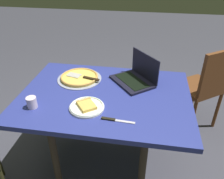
% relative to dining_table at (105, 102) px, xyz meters
% --- Properties ---
extents(ground_plane, '(12.00, 12.00, 0.00)m').
position_rel_dining_table_xyz_m(ground_plane, '(0.00, 0.00, -0.68)').
color(ground_plane, '#3D3D48').
extents(dining_table, '(1.26, 0.91, 0.75)m').
position_rel_dining_table_xyz_m(dining_table, '(0.00, 0.00, 0.00)').
color(dining_table, navy).
rests_on(dining_table, ground_plane).
extents(laptop, '(0.40, 0.41, 0.22)m').
position_rel_dining_table_xyz_m(laptop, '(-0.21, -0.23, 0.12)').
color(laptop, black).
rests_on(laptop, dining_table).
extents(pizza_plate, '(0.24, 0.24, 0.04)m').
position_rel_dining_table_xyz_m(pizza_plate, '(0.09, 0.19, 0.09)').
color(pizza_plate, white).
rests_on(pizza_plate, dining_table).
extents(pizza_tray, '(0.36, 0.36, 0.03)m').
position_rel_dining_table_xyz_m(pizza_tray, '(0.25, -0.19, 0.09)').
color(pizza_tray, '#9297AC').
rests_on(pizza_tray, dining_table).
extents(table_knife, '(0.22, 0.03, 0.01)m').
position_rel_dining_table_xyz_m(table_knife, '(-0.12, 0.29, 0.08)').
color(table_knife, silver).
rests_on(table_knife, dining_table).
extents(drink_cup, '(0.07, 0.07, 0.08)m').
position_rel_dining_table_xyz_m(drink_cup, '(0.46, 0.24, 0.12)').
color(drink_cup, silver).
rests_on(drink_cup, dining_table).
extents(chair_far, '(0.54, 0.54, 0.92)m').
position_rel_dining_table_xyz_m(chair_far, '(-0.87, -0.67, -0.15)').
color(chair_far, brown).
rests_on(chair_far, ground_plane).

